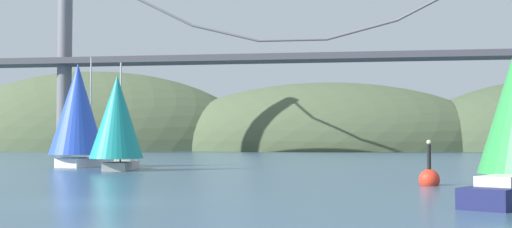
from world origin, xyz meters
TOP-DOWN VIEW (x-y plane):
  - ground_plane at (0.00, 0.00)m, footprint 360.00×360.00m
  - headland_left at (-55.00, 135.00)m, footprint 86.57×44.00m
  - headland_center at (5.00, 135.00)m, footprint 86.50×44.00m
  - suspension_bridge at (0.00, 95.00)m, footprint 125.67×6.00m
  - sailboat_blue_spinnaker at (-14.24, 31.45)m, footprint 6.14×10.02m
  - sailboat_teal_sail at (-8.33, 25.09)m, footprint 4.82×8.20m
  - channel_buoy at (13.81, 11.36)m, footprint 1.10×1.10m

SIDE VIEW (x-z plane):
  - ground_plane at x=0.00m, z-range 0.00..0.00m
  - headland_left at x=-55.00m, z-range -20.34..20.34m
  - headland_center at x=5.00m, z-range -16.74..16.74m
  - channel_buoy at x=13.81m, z-range -0.95..1.69m
  - sailboat_teal_sail at x=-8.33m, z-range -0.40..8.31m
  - sailboat_blue_spinnaker at x=-14.24m, z-range -0.24..9.86m
  - suspension_bridge at x=0.00m, z-range -1.41..39.38m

